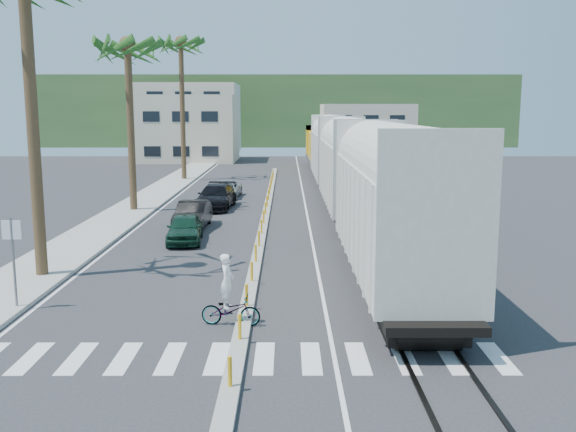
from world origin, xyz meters
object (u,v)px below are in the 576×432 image
Objects in this scene: street_sign at (13,250)px; car_second at (193,215)px; cyclist at (230,303)px; car_lead at (185,228)px.

street_sign is 0.68× the size of car_second.
car_second is 2.05× the size of cyclist.
car_lead is 12.43m from cyclist.
street_sign reaches higher than car_lead.
street_sign is 1.39× the size of cyclist.
car_second is 16.11m from cyclist.
street_sign is at bearing -102.02° from car_second.
cyclist reaches higher than car_second.
street_sign is at bearing 85.20° from cyclist.
cyclist reaches higher than car_lead.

